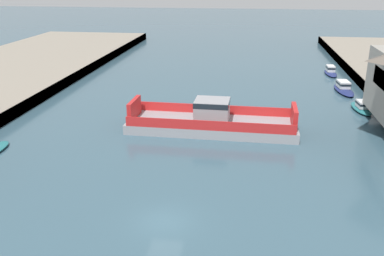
% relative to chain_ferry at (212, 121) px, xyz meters
% --- Properties ---
extents(ground_plane, '(400.00, 400.00, 0.00)m').
position_rel_chain_ferry_xyz_m(ground_plane, '(-1.64, -19.75, -1.12)').
color(ground_plane, '#385666').
extents(chain_ferry, '(19.58, 6.49, 3.71)m').
position_rel_chain_ferry_xyz_m(chain_ferry, '(0.00, 0.00, 0.00)').
color(chain_ferry, '#939399').
rests_on(chain_ferry, ground).
extents(moored_boat_mid_left, '(2.87, 7.71, 1.61)m').
position_rel_chain_ferry_xyz_m(moored_boat_mid_left, '(18.53, 19.87, -0.53)').
color(moored_boat_mid_left, navy).
rests_on(moored_boat_mid_left, ground).
extents(moored_boat_mid_right, '(2.52, 6.10, 1.46)m').
position_rel_chain_ferry_xyz_m(moored_boat_mid_right, '(19.01, 10.10, -0.58)').
color(moored_boat_mid_right, '#237075').
rests_on(moored_boat_mid_right, ground).
extents(moored_boat_far_left, '(2.04, 6.36, 1.54)m').
position_rel_chain_ferry_xyz_m(moored_boat_far_left, '(18.54, 31.93, -0.55)').
color(moored_boat_far_left, navy).
rests_on(moored_boat_far_left, ground).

